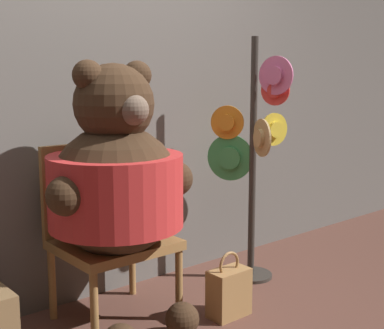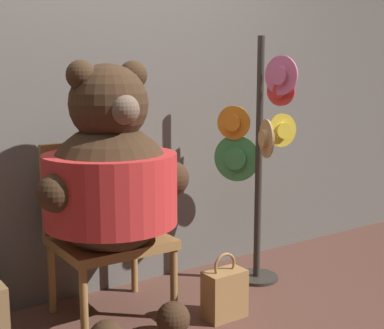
{
  "view_description": "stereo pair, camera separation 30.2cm",
  "coord_description": "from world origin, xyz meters",
  "px_view_note": "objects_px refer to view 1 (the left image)",
  "views": [
    {
      "loc": [
        -1.54,
        -2.08,
        1.3
      ],
      "look_at": [
        0.38,
        0.2,
        0.8
      ],
      "focal_mm": 50.0,
      "sensor_mm": 36.0,
      "label": 1
    },
    {
      "loc": [
        -1.3,
        -2.26,
        1.3
      ],
      "look_at": [
        0.38,
        0.2,
        0.8
      ],
      "focal_mm": 50.0,
      "sensor_mm": 36.0,
      "label": 2
    }
  ],
  "objects_px": {
    "chair": "(105,226)",
    "hat_display_rack": "(252,152)",
    "teddy_bear": "(117,182)",
    "handbag_on_ground": "(229,292)"
  },
  "relations": [
    {
      "from": "hat_display_rack",
      "to": "handbag_on_ground",
      "type": "height_order",
      "value": "hat_display_rack"
    },
    {
      "from": "hat_display_rack",
      "to": "handbag_on_ground",
      "type": "xyz_separation_m",
      "value": [
        -0.51,
        -0.32,
        -0.69
      ]
    },
    {
      "from": "teddy_bear",
      "to": "handbag_on_ground",
      "type": "xyz_separation_m",
      "value": [
        0.52,
        -0.28,
        -0.64
      ]
    },
    {
      "from": "teddy_bear",
      "to": "chair",
      "type": "bearing_deg",
      "value": 80.23
    },
    {
      "from": "chair",
      "to": "handbag_on_ground",
      "type": "height_order",
      "value": "chair"
    },
    {
      "from": "teddy_bear",
      "to": "handbag_on_ground",
      "type": "relative_size",
      "value": 3.76
    },
    {
      "from": "teddy_bear",
      "to": "handbag_on_ground",
      "type": "bearing_deg",
      "value": -28.44
    },
    {
      "from": "chair",
      "to": "hat_display_rack",
      "type": "bearing_deg",
      "value": -7.56
    },
    {
      "from": "hat_display_rack",
      "to": "handbag_on_ground",
      "type": "bearing_deg",
      "value": -147.58
    },
    {
      "from": "teddy_bear",
      "to": "hat_display_rack",
      "type": "xyz_separation_m",
      "value": [
        1.03,
        0.04,
        0.05
      ]
    }
  ]
}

